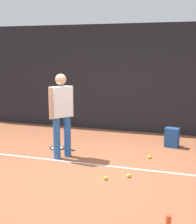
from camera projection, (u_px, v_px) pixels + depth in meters
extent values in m
plane|color=#9E5638|center=(92.00, 170.00, 5.70)|extent=(12.00, 12.00, 0.00)
cube|color=black|center=(127.00, 79.00, 8.24)|extent=(10.00, 0.10, 2.83)
cube|color=white|center=(96.00, 165.00, 5.94)|extent=(9.00, 0.05, 0.00)
cylinder|color=#2659A5|center=(67.00, 136.00, 6.35)|extent=(0.14, 0.14, 0.85)
cylinder|color=#2659A5|center=(57.00, 138.00, 6.22)|extent=(0.14, 0.14, 0.85)
cube|color=white|center=(61.00, 102.00, 6.14)|extent=(0.42, 0.45, 0.60)
sphere|color=#D8A884|center=(61.00, 79.00, 6.06)|extent=(0.22, 0.22, 0.22)
cylinder|color=#D8A884|center=(71.00, 101.00, 6.26)|extent=(0.09, 0.09, 0.62)
cylinder|color=#D8A884|center=(51.00, 103.00, 6.02)|extent=(0.09, 0.09, 0.62)
cylinder|color=black|center=(69.00, 150.00, 6.81)|extent=(0.30, 0.08, 0.03)
torus|color=black|center=(57.00, 148.00, 6.94)|extent=(0.37, 0.37, 0.02)
cylinder|color=#B2B2B2|center=(57.00, 148.00, 6.94)|extent=(0.32, 0.32, 0.00)
cube|color=#1E478C|center=(172.00, 138.00, 7.00)|extent=(0.33, 0.25, 0.44)
cube|color=navy|center=(173.00, 139.00, 7.14)|extent=(0.23, 0.12, 0.20)
sphere|color=#CCE033|center=(106.00, 178.00, 5.24)|extent=(0.07, 0.07, 0.07)
sphere|color=#CCE033|center=(129.00, 176.00, 5.34)|extent=(0.07, 0.07, 0.07)
sphere|color=#CCE033|center=(150.00, 157.00, 6.29)|extent=(0.07, 0.07, 0.07)
cylinder|color=#D84C26|center=(168.00, 223.00, 3.74)|extent=(0.07, 0.07, 0.20)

